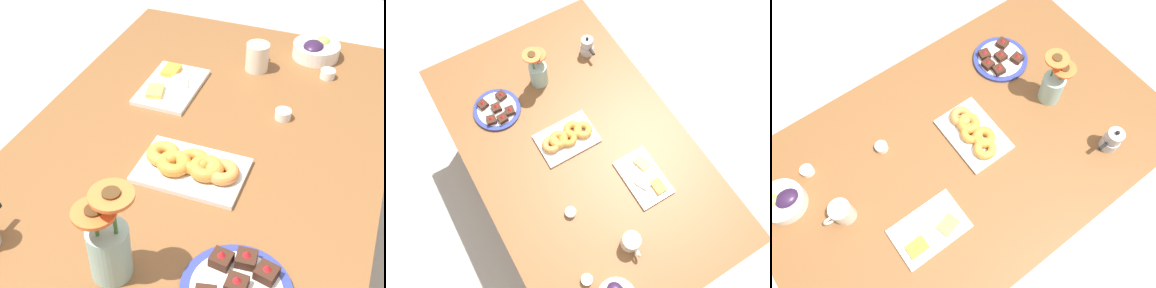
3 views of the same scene
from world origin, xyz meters
The scene contains 11 objects.
ground_plane centered at (0.00, 0.00, 0.00)m, with size 6.00×6.00×0.00m, color #B7B2A8.
dining_table centered at (0.00, 0.00, 0.65)m, with size 1.60×1.00×0.74m.
coffee_mug centered at (0.50, -0.04, 0.79)m, with size 0.11×0.08×0.09m.
grape_bowl centered at (0.65, -0.21, 0.77)m, with size 0.16×0.16×0.07m.
cheese_platter centered at (0.29, 0.18, 0.75)m, with size 0.26×0.17×0.03m.
croissant_platter centered at (-0.07, -0.02, 0.76)m, with size 0.19×0.28×0.05m.
jam_cup_honey centered at (0.26, -0.19, 0.76)m, with size 0.05×0.05×0.03m.
jam_cup_berry centered at (0.53, -0.27, 0.76)m, with size 0.05×0.05×0.03m.
dessert_plate centered at (-0.38, -0.24, 0.75)m, with size 0.24×0.24×0.05m.
flower_vase centered at (-0.42, 0.02, 0.82)m, with size 0.11×0.12×0.24m.
moka_pot centered at (-0.46, 0.32, 0.79)m, with size 0.11×0.07×0.12m.
Camera 3 is at (0.36, 0.48, 2.07)m, focal length 35.00 mm.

